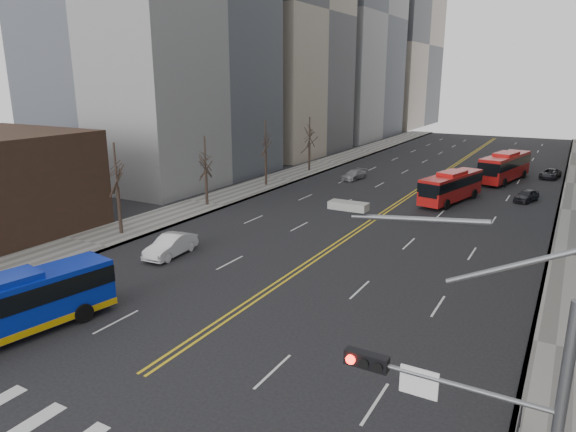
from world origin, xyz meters
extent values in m
cube|color=slate|center=(-16.50, 45.00, 0.07)|extent=(5.00, 130.00, 0.15)
cube|color=gold|center=(-0.20, 55.00, 0.01)|extent=(0.15, 100.00, 0.01)
cube|color=gold|center=(0.20, 55.00, 0.01)|extent=(0.15, 100.00, 0.01)
cube|color=#A69886|center=(-31.00, 66.00, 22.00)|extent=(22.00, 22.00, 44.00)
cube|color=gray|center=(-30.00, 93.00, 24.00)|extent=(20.00, 26.00, 48.00)
cube|color=#A69886|center=(-29.00, 125.00, 20.00)|extent=(18.00, 30.00, 40.00)
cylinder|color=slate|center=(12.95, 2.00, 5.50)|extent=(4.50, 0.12, 0.12)
cube|color=black|center=(11.00, 2.00, 5.50)|extent=(1.10, 0.28, 0.38)
cylinder|color=#FF190C|center=(10.65, 1.84, 5.50)|extent=(0.24, 0.08, 0.24)
cylinder|color=black|center=(11.00, 1.84, 5.50)|extent=(0.24, 0.08, 0.24)
cylinder|color=black|center=(11.35, 1.84, 5.50)|extent=(0.24, 0.08, 0.24)
cube|color=white|center=(12.30, 2.00, 5.30)|extent=(0.90, 0.06, 0.70)
cube|color=#999993|center=(10.40, 2.00, 9.30)|extent=(0.90, 0.35, 0.18)
cylinder|color=black|center=(14.30, 9.00, 0.65)|extent=(0.06, 0.06, 1.00)
cylinder|color=#30241D|center=(-16.00, 19.00, 1.95)|extent=(0.28, 0.28, 3.90)
cylinder|color=#30241D|center=(-16.00, 30.00, 1.80)|extent=(0.28, 0.28, 3.60)
cylinder|color=#30241D|center=(-16.00, 41.00, 2.00)|extent=(0.28, 0.28, 4.00)
cylinder|color=#30241D|center=(-16.00, 52.00, 1.90)|extent=(0.28, 0.28, 3.80)
cube|color=#0B24A8|center=(-7.81, 4.00, 1.60)|extent=(4.08, 10.94, 2.51)
cube|color=#CE9A0A|center=(-7.81, 4.00, 0.55)|extent=(4.15, 10.97, 0.35)
cylinder|color=black|center=(-8.30, 7.57, 0.50)|extent=(0.47, 1.04, 1.00)
cylinder|color=black|center=(-6.11, 7.18, 0.50)|extent=(0.47, 1.04, 1.00)
cube|color=red|center=(4.41, 43.28, 1.59)|extent=(4.38, 10.00, 2.49)
cube|color=black|center=(4.41, 43.28, 2.11)|extent=(4.45, 10.04, 0.91)
cube|color=red|center=(4.41, 43.28, 2.94)|extent=(2.51, 3.73, 0.40)
cylinder|color=black|center=(2.62, 40.49, 0.50)|extent=(0.52, 1.04, 1.00)
cylinder|color=black|center=(4.78, 39.99, 0.50)|extent=(0.52, 1.04, 1.00)
cylinder|color=black|center=(4.04, 46.57, 0.50)|extent=(0.52, 1.04, 1.00)
cylinder|color=black|center=(6.20, 46.07, 0.50)|extent=(0.52, 1.04, 1.00)
cube|color=red|center=(7.65, 57.56, 1.77)|extent=(4.64, 11.26, 2.84)
cube|color=black|center=(7.65, 57.56, 2.33)|extent=(4.70, 11.29, 1.02)
cube|color=red|center=(7.65, 57.56, 3.29)|extent=(2.72, 4.16, 0.40)
cylinder|color=black|center=(5.72, 54.36, 0.50)|extent=(0.49, 1.04, 1.00)
cylinder|color=black|center=(8.17, 53.86, 0.50)|extent=(0.49, 1.04, 1.00)
cylinder|color=black|center=(7.13, 61.25, 0.50)|extent=(0.49, 1.04, 1.00)
cylinder|color=black|center=(9.57, 60.75, 0.50)|extent=(0.49, 1.04, 1.00)
imported|color=silver|center=(-9.15, 17.15, 0.74)|extent=(1.94, 4.63, 1.49)
imported|color=black|center=(11.08, 47.28, 0.62)|extent=(2.46, 3.90, 1.24)
imported|color=#97969B|center=(-8.57, 49.54, 0.60)|extent=(2.25, 4.30, 1.19)
imported|color=black|center=(12.45, 62.24, 0.58)|extent=(2.58, 4.46, 1.17)
camera|label=1|loc=(14.78, -8.64, 12.15)|focal=32.00mm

